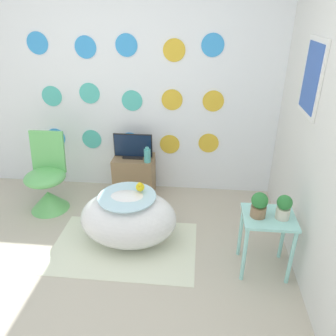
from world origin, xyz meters
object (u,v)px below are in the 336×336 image
object	(u,v)px
bathtub	(128,218)
tv	(133,147)
potted_plant_right	(284,207)
chair	(47,187)
potted_plant_left	(259,205)
vase	(147,155)

from	to	relation	value
bathtub	tv	bearing A→B (deg)	97.49
tv	potted_plant_right	bearing A→B (deg)	-38.82
chair	tv	size ratio (longest dim) A/B	1.94
tv	potted_plant_left	xyz separation A→B (m)	(1.24, -1.14, 0.05)
vase	potted_plant_right	size ratio (longest dim) A/B	0.87
bathtub	tv	size ratio (longest dim) A/B	2.05
bathtub	potted_plant_right	xyz separation A→B (m)	(1.31, -0.26, 0.39)
chair	vase	size ratio (longest dim) A/B	4.82
bathtub	chair	distance (m)	1.11
tv	potted_plant_left	bearing A→B (deg)	-42.60
vase	potted_plant_left	world-z (taller)	potted_plant_left
bathtub	potted_plant_right	size ratio (longest dim) A/B	4.43
tv	potted_plant_left	size ratio (longest dim) A/B	2.09
bathtub	potted_plant_right	distance (m)	1.39
bathtub	tv	world-z (taller)	tv
chair	tv	distance (m)	1.04
potted_plant_right	bathtub	bearing A→B (deg)	168.81
tv	potted_plant_right	size ratio (longest dim) A/B	2.16
chair	potted_plant_left	xyz separation A→B (m)	(2.13, -0.73, 0.39)
vase	tv	bearing A→B (deg)	149.10
bathtub	chair	xyz separation A→B (m)	(-1.01, 0.48, 0.00)
chair	potted_plant_right	xyz separation A→B (m)	(2.31, -0.74, 0.38)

